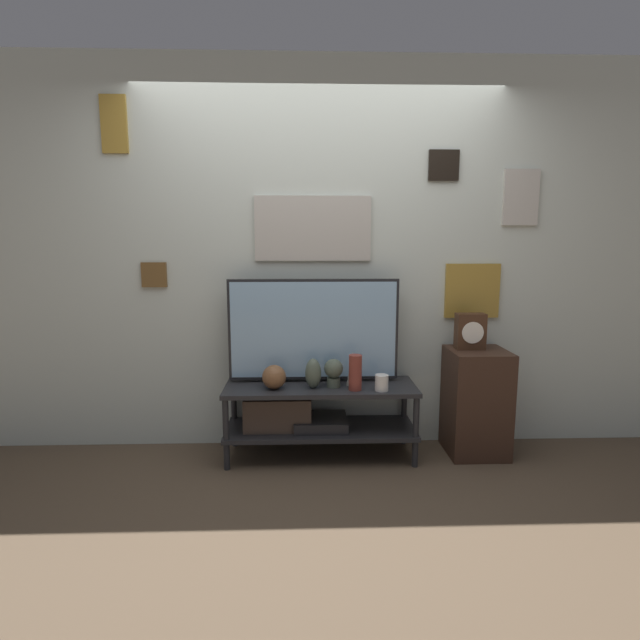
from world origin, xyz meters
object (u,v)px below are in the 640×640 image
object	(u,v)px
television	(313,330)
decorative_bust	(334,371)
vase_tall_ceramic	(355,372)
vase_slim_bronze	(352,368)
candle_jar	(382,383)
vase_round_glass	(274,377)
vase_urn_stoneware	(313,373)
mantel_clock	(470,331)

from	to	relation	value
television	decorative_bust	size ratio (longest dim) A/B	6.12
vase_tall_ceramic	vase_slim_bronze	xyz separation A→B (m)	(-0.01, 0.11, -0.00)
television	candle_jar	distance (m)	0.59
television	vase_tall_ceramic	distance (m)	0.42
television	candle_jar	bearing A→B (deg)	-27.85
television	vase_slim_bronze	bearing A→B (deg)	-20.66
television	vase_slim_bronze	distance (m)	0.37
vase_round_glass	vase_slim_bronze	bearing A→B (deg)	7.39
candle_jar	decorative_bust	size ratio (longest dim) A/B	0.56
vase_slim_bronze	vase_round_glass	bearing A→B (deg)	-172.61
television	vase_round_glass	xyz separation A→B (m)	(-0.26, -0.17, -0.29)
television	vase_round_glass	bearing A→B (deg)	-147.90
vase_slim_bronze	candle_jar	size ratio (longest dim) A/B	2.18
vase_tall_ceramic	vase_slim_bronze	world-z (taller)	vase_tall_ceramic
candle_jar	vase_urn_stoneware	bearing A→B (deg)	170.76
television	vase_tall_ceramic	world-z (taller)	television
vase_urn_stoneware	candle_jar	distance (m)	0.45
vase_round_glass	decorative_bust	world-z (taller)	decorative_bust
television	mantel_clock	size ratio (longest dim) A/B	4.70
vase_round_glass	mantel_clock	xyz separation A→B (m)	(1.34, 0.13, 0.27)
vase_round_glass	decorative_bust	distance (m)	0.40
vase_tall_ceramic	decorative_bust	xyz separation A→B (m)	(-0.14, 0.08, -0.01)
vase_tall_ceramic	candle_jar	distance (m)	0.18
television	vase_urn_stoneware	distance (m)	0.31
candle_jar	decorative_bust	world-z (taller)	decorative_bust
candle_jar	mantel_clock	size ratio (longest dim) A/B	0.43
vase_urn_stoneware	candle_jar	bearing A→B (deg)	-9.24
vase_slim_bronze	candle_jar	distance (m)	0.23
vase_slim_bronze	mantel_clock	distance (m)	0.85
vase_round_glass	candle_jar	distance (m)	0.71
vase_slim_bronze	candle_jar	bearing A→B (deg)	-36.74
mantel_clock	vase_tall_ceramic	bearing A→B (deg)	-168.01
decorative_bust	vase_urn_stoneware	bearing A→B (deg)	-169.19
television	vase_tall_ceramic	size ratio (longest dim) A/B	4.98
decorative_bust	candle_jar	bearing A→B (deg)	-17.70
mantel_clock	vase_round_glass	bearing A→B (deg)	-174.53
television	vase_round_glass	world-z (taller)	television
vase_round_glass	mantel_clock	size ratio (longest dim) A/B	0.64
television	mantel_clock	distance (m)	1.07
candle_jar	vase_tall_ceramic	bearing A→B (deg)	172.26
mantel_clock	candle_jar	bearing A→B (deg)	-162.97
television	vase_urn_stoneware	world-z (taller)	television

